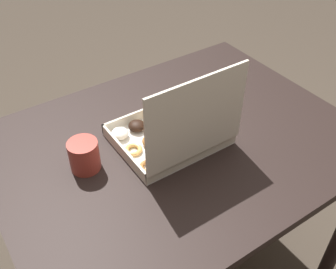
# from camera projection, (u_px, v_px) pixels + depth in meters

# --- Properties ---
(dining_table) EXTENTS (1.14, 0.87, 0.78)m
(dining_table) POSITION_uv_depth(u_px,v_px,m) (176.00, 164.00, 1.32)
(dining_table) COLOR black
(dining_table) RESTS_ON ground_plane
(donut_box) EXTENTS (0.33, 0.28, 0.30)m
(donut_box) POSITION_uv_depth(u_px,v_px,m) (174.00, 131.00, 1.20)
(donut_box) COLOR silver
(donut_box) RESTS_ON dining_table
(coffee_mug) EXTENTS (0.09, 0.09, 0.09)m
(coffee_mug) POSITION_uv_depth(u_px,v_px,m) (84.00, 155.00, 1.13)
(coffee_mug) COLOR #A3382D
(coffee_mug) RESTS_ON dining_table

